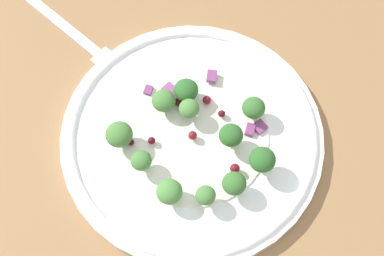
# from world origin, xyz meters

# --- Properties ---
(ground_plane) EXTENTS (1.80, 1.80, 0.02)m
(ground_plane) POSITION_xyz_m (0.00, 0.00, -0.01)
(ground_plane) COLOR olive
(plate) EXTENTS (0.28, 0.28, 0.02)m
(plate) POSITION_xyz_m (-0.02, -0.02, 0.01)
(plate) COLOR white
(plate) RESTS_ON ground_plane
(dressing_pool) EXTENTS (0.16, 0.16, 0.00)m
(dressing_pool) POSITION_xyz_m (-0.02, -0.02, 0.01)
(dressing_pool) COLOR white
(dressing_pool) RESTS_ON plate
(broccoli_floret_0) EXTENTS (0.03, 0.03, 0.03)m
(broccoli_floret_0) POSITION_xyz_m (-0.06, -0.04, 0.03)
(broccoli_floret_0) COLOR #8EB77A
(broccoli_floret_0) RESTS_ON plate
(broccoli_floret_1) EXTENTS (0.02, 0.02, 0.02)m
(broccoli_floret_1) POSITION_xyz_m (0.04, 0.02, 0.03)
(broccoli_floret_1) COLOR #9EC684
(broccoli_floret_1) RESTS_ON plate
(broccoli_floret_2) EXTENTS (0.03, 0.03, 0.03)m
(broccoli_floret_2) POSITION_xyz_m (0.01, -0.09, 0.03)
(broccoli_floret_2) COLOR #8EB77A
(broccoli_floret_2) RESTS_ON plate
(broccoli_floret_3) EXTENTS (0.03, 0.03, 0.03)m
(broccoli_floret_3) POSITION_xyz_m (-0.01, 0.06, 0.03)
(broccoli_floret_3) COLOR #9EC684
(broccoli_floret_3) RESTS_ON plate
(broccoli_floret_4) EXTENTS (0.02, 0.02, 0.02)m
(broccoli_floret_4) POSITION_xyz_m (-0.03, 0.02, 0.03)
(broccoli_floret_4) COLOR #9EC684
(broccoli_floret_4) RESTS_ON plate
(broccoli_floret_5) EXTENTS (0.02, 0.02, 0.02)m
(broccoli_floret_5) POSITION_xyz_m (-0.04, -0.03, 0.03)
(broccoli_floret_5) COLOR #ADD18E
(broccoli_floret_5) RESTS_ON plate
(broccoli_floret_6) EXTENTS (0.02, 0.02, 0.02)m
(broccoli_floret_6) POSITION_xyz_m (-0.07, 0.03, 0.03)
(broccoli_floret_6) COLOR #ADD18E
(broccoli_floret_6) RESTS_ON plate
(broccoli_floret_7) EXTENTS (0.02, 0.02, 0.02)m
(broccoli_floret_7) POSITION_xyz_m (0.02, 0.04, 0.03)
(broccoli_floret_7) COLOR #ADD18E
(broccoli_floret_7) RESTS_ON plate
(broccoli_floret_8) EXTENTS (0.02, 0.02, 0.03)m
(broccoli_floret_8) POSITION_xyz_m (-0.04, -0.06, 0.03)
(broccoli_floret_8) COLOR #9EC684
(broccoli_floret_8) RESTS_ON plate
(broccoli_floret_9) EXTENTS (0.02, 0.02, 0.02)m
(broccoli_floret_9) POSITION_xyz_m (0.03, -0.06, 0.03)
(broccoli_floret_9) COLOR #9EC684
(broccoli_floret_9) RESTS_ON plate
(broccoli_floret_10) EXTENTS (0.03, 0.03, 0.03)m
(broccoli_floret_10) POSITION_xyz_m (0.05, -0.02, 0.03)
(broccoli_floret_10) COLOR #9EC684
(broccoli_floret_10) RESTS_ON plate
(cranberry_0) EXTENTS (0.01, 0.01, 0.01)m
(cranberry_0) POSITION_xyz_m (-0.02, -0.02, 0.02)
(cranberry_0) COLOR maroon
(cranberry_0) RESTS_ON plate
(cranberry_1) EXTENTS (0.01, 0.01, 0.01)m
(cranberry_1) POSITION_xyz_m (-0.05, -0.05, 0.02)
(cranberry_1) COLOR #4C0A14
(cranberry_1) RESTS_ON plate
(cranberry_2) EXTENTS (0.01, 0.01, 0.01)m
(cranberry_2) POSITION_xyz_m (-0.05, -0.00, 0.02)
(cranberry_2) COLOR #4C0A14
(cranberry_2) RESTS_ON plate
(cranberry_3) EXTENTS (0.01, 0.01, 0.01)m
(cranberry_3) POSITION_xyz_m (0.01, -0.08, 0.02)
(cranberry_3) COLOR #4C0A14
(cranberry_3) RESTS_ON plate
(cranberry_4) EXTENTS (0.01, 0.01, 0.01)m
(cranberry_4) POSITION_xyz_m (-0.06, -0.02, 0.02)
(cranberry_4) COLOR maroon
(cranberry_4) RESTS_ON plate
(cranberry_5) EXTENTS (0.01, 0.01, 0.01)m
(cranberry_5) POSITION_xyz_m (0.00, -0.06, 0.02)
(cranberry_5) COLOR #4C0A14
(cranberry_5) RESTS_ON plate
(cranberry_6) EXTENTS (0.01, 0.01, 0.01)m
(cranberry_6) POSITION_xyz_m (-0.00, 0.03, 0.02)
(cranberry_6) COLOR maroon
(cranberry_6) RESTS_ON plate
(onion_bit_0) EXTENTS (0.01, 0.01, 0.00)m
(onion_bit_0) POSITION_xyz_m (-0.05, -0.05, 0.02)
(onion_bit_0) COLOR #934C84
(onion_bit_0) RESTS_ON plate
(onion_bit_1) EXTENTS (0.02, 0.02, 0.00)m
(onion_bit_1) POSITION_xyz_m (-0.06, -0.06, 0.02)
(onion_bit_1) COLOR #934C84
(onion_bit_1) RESTS_ON plate
(onion_bit_2) EXTENTS (0.02, 0.02, 0.00)m
(onion_bit_2) POSITION_xyz_m (-0.06, 0.04, 0.02)
(onion_bit_2) COLOR #843D75
(onion_bit_2) RESTS_ON plate
(onion_bit_3) EXTENTS (0.02, 0.01, 0.00)m
(onion_bit_3) POSITION_xyz_m (-0.09, -0.02, 0.02)
(onion_bit_3) COLOR #843D75
(onion_bit_3) RESTS_ON plate
(onion_bit_4) EXTENTS (0.01, 0.01, 0.00)m
(onion_bit_4) POSITION_xyz_m (-0.06, -0.08, 0.02)
(onion_bit_4) COLOR #843D75
(onion_bit_4) RESTS_ON plate
(onion_bit_5) EXTENTS (0.01, 0.01, 0.00)m
(onion_bit_5) POSITION_xyz_m (-0.05, 0.03, 0.02)
(onion_bit_5) COLOR #843D75
(onion_bit_5) RESTS_ON plate
(fork) EXTENTS (0.08, 0.18, 0.01)m
(fork) POSITION_xyz_m (-0.10, -0.20, 0.00)
(fork) COLOR silver
(fork) RESTS_ON ground_plane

